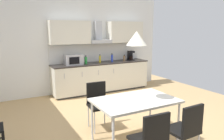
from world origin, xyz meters
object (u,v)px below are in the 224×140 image
bottle_brown (124,58)px  pendant_lamp (137,38)px  bottle_yellow (100,59)px  bottle_green (86,60)px  coffee_maker (130,55)px  bottle_blue (112,58)px  microwave (74,60)px  chair_near_right (186,127)px  chair_far_left (98,100)px  chair_near_left (151,137)px  dining_table (135,102)px

bottle_brown → pendant_lamp: size_ratio=0.63×
bottle_brown → bottle_yellow: 0.81m
bottle_yellow → bottle_green: bearing=-177.9°
coffee_maker → bottle_blue: 0.68m
bottle_blue → microwave: bearing=-179.0°
bottle_brown → chair_near_right: (-1.30, -3.79, -0.43)m
bottle_brown → chair_near_right: bearing=-109.0°
microwave → chair_far_left: 2.29m
chair_near_right → chair_near_left: bearing=-180.0°
bottle_yellow → chair_near_right: size_ratio=0.29×
microwave → chair_far_left: size_ratio=0.55×
coffee_maker → chair_near_left: (-2.19, -3.87, -0.50)m
coffee_maker → chair_near_right: 4.21m
chair_far_left → dining_table: bearing=-69.9°
dining_table → chair_near_left: 0.88m
chair_far_left → coffee_maker: bearing=45.9°
pendant_lamp → bottle_green: bearing=83.5°
bottle_blue → dining_table: bearing=-111.6°
bottle_green → coffee_maker: bearing=1.0°
microwave → dining_table: size_ratio=0.36×
bottle_blue → dining_table: bottle_blue is taller
microwave → chair_near_left: (-0.29, -3.84, -0.49)m
bottle_brown → chair_near_left: bottle_brown is taller
microwave → chair_near_right: 3.89m
bottle_blue → bottle_green: 0.87m
bottle_blue → chair_near_left: size_ratio=0.30×
pendant_lamp → microwave: bearing=90.4°
bottle_brown → pendant_lamp: bearing=-118.3°
coffee_maker → pendant_lamp: pendant_lamp is taller
coffee_maker → bottle_green: 1.54m
chair_far_left → chair_near_left: 1.62m
coffee_maker → chair_near_right: bearing=-112.2°
microwave → pendant_lamp: bearing=-89.6°
coffee_maker → bottle_brown: (-0.28, -0.08, -0.06)m
bottle_brown → bottle_yellow: bearing=174.9°
bottle_brown → bottle_green: 1.27m
bottle_brown → chair_near_right: 4.03m
chair_near_left → chair_near_right: bearing=0.0°
bottle_blue → bottle_yellow: (-0.41, -0.00, -0.00)m
chair_near_right → bottle_yellow: bearing=82.7°
chair_near_right → coffee_maker: bearing=67.8°
microwave → coffee_maker: bearing=0.8°
chair_near_right → pendant_lamp: 1.47m
bottle_yellow → chair_far_left: (-1.10, -2.24, -0.46)m
bottle_green → dining_table: bearing=-96.5°
coffee_maker → bottle_brown: bearing=-164.0°
dining_table → chair_near_right: 0.88m
coffee_maker → chair_far_left: size_ratio=0.34×
dining_table → chair_far_left: 0.88m
coffee_maker → chair_far_left: bearing=-134.1°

